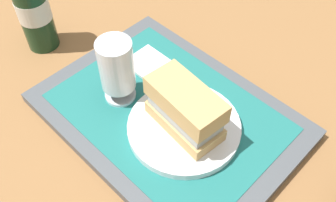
# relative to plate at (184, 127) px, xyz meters

# --- Properties ---
(ground_plane) EXTENTS (3.00, 3.00, 0.00)m
(ground_plane) POSITION_rel_plate_xyz_m (0.05, -0.01, -0.03)
(ground_plane) COLOR olive
(tray) EXTENTS (0.44, 0.32, 0.02)m
(tray) POSITION_rel_plate_xyz_m (0.05, -0.01, -0.02)
(tray) COLOR #4C5156
(tray) RESTS_ON ground_plane
(placemat) EXTENTS (0.38, 0.27, 0.00)m
(placemat) POSITION_rel_plate_xyz_m (0.05, -0.01, -0.01)
(placemat) COLOR #1E6B66
(placemat) RESTS_ON tray
(plate) EXTENTS (0.19, 0.19, 0.01)m
(plate) POSITION_rel_plate_xyz_m (0.00, 0.00, 0.00)
(plate) COLOR white
(plate) RESTS_ON placemat
(sandwich) EXTENTS (0.14, 0.08, 0.08)m
(sandwich) POSITION_rel_plate_xyz_m (0.00, -0.00, 0.05)
(sandwich) COLOR tan
(sandwich) RESTS_ON plate
(beer_glass) EXTENTS (0.06, 0.06, 0.12)m
(beer_glass) POSITION_rel_plate_xyz_m (0.13, 0.03, 0.06)
(beer_glass) COLOR silver
(beer_glass) RESTS_ON placemat
(napkin_folded) EXTENTS (0.09, 0.07, 0.01)m
(napkin_folded) POSITION_rel_plate_xyz_m (0.15, -0.06, -0.00)
(napkin_folded) COLOR white
(napkin_folded) RESTS_ON placemat
(beer_bottle) EXTENTS (0.07, 0.07, 0.27)m
(beer_bottle) POSITION_rel_plate_xyz_m (0.37, 0.03, 0.08)
(beer_bottle) COLOR #19381E
(beer_bottle) RESTS_ON ground_plane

